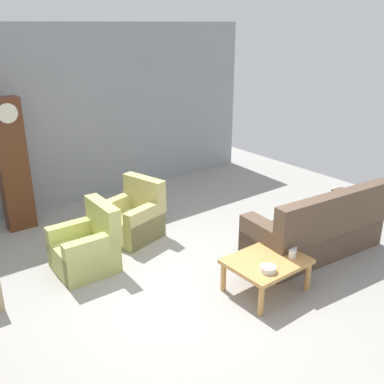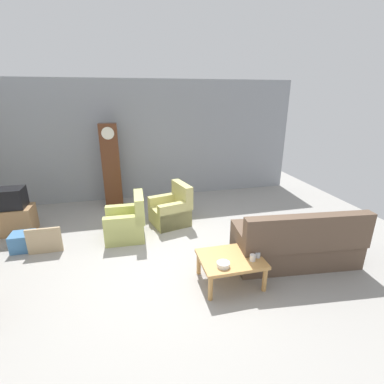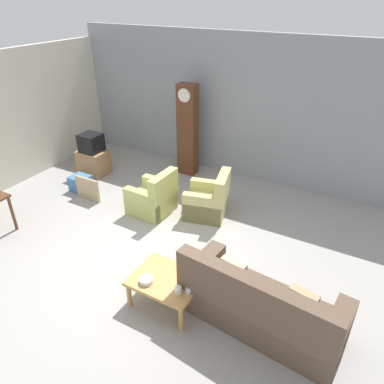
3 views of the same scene
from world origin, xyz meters
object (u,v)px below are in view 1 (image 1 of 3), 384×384
Objects in this scene: armchair_olive_far at (133,219)px; bowl_white_stacked at (268,269)px; armchair_olive_near at (87,248)px; couch_floral at (317,231)px; coffee_table_wood at (267,264)px; cup_white_porcelain at (292,254)px; grandfather_clock at (13,165)px; cup_blue_rimmed at (294,250)px.

bowl_white_stacked is (0.34, -2.52, 0.17)m from armchair_olive_far.
armchair_olive_near is 2.47m from bowl_white_stacked.
coffee_table_wood is at bearing -170.33° from couch_floral.
couch_floral is at bearing -30.32° from armchair_olive_near.
cup_white_porcelain is at bearing -71.78° from armchair_olive_far.
armchair_olive_near is 1.10m from armchair_olive_far.
grandfather_clock is (-3.12, 3.56, 0.73)m from couch_floral.
cup_white_porcelain is 0.48m from bowl_white_stacked.
couch_floral is 3.28m from armchair_olive_near.
armchair_olive_near reaches higher than bowl_white_stacked.
armchair_olive_far is at bearing 97.56° from bowl_white_stacked.
grandfather_clock is (-1.30, 1.45, 0.77)m from armchair_olive_far.
bowl_white_stacked is (1.34, -2.07, 0.17)m from armchair_olive_near.
cup_white_porcelain is (0.82, -2.48, 0.18)m from armchair_olive_far.
couch_floral is 4.79m from grandfather_clock.
grandfather_clock is 4.34m from bowl_white_stacked.
couch_floral is 1.02× the size of grandfather_clock.
armchair_olive_near and armchair_olive_far have the same top height.
bowl_white_stacked is (1.63, -3.98, -0.60)m from grandfather_clock.
armchair_olive_far is 2.09m from grandfather_clock.
coffee_table_wood is (-1.29, -0.22, 0.02)m from couch_floral.
coffee_table_wood is at bearing -50.68° from armchair_olive_near.
cup_blue_rimmed is (0.12, 0.07, -0.01)m from cup_white_porcelain.
grandfather_clock reaches higher than armchair_olive_far.
cup_white_porcelain is at bearing 4.99° from bowl_white_stacked.
couch_floral reaches higher than cup_white_porcelain.
grandfather_clock is at bearing 98.82° from armchair_olive_near.
cup_blue_rimmed is at bearing -160.87° from couch_floral.
coffee_table_wood is at bearing -64.14° from grandfather_clock.
cup_white_porcelain is 0.14m from cup_blue_rimmed.
cup_white_porcelain is (0.28, -0.16, 0.11)m from coffee_table_wood.
coffee_table_wood is 9.69× the size of cup_white_porcelain.
couch_floral is 1.09m from cup_white_porcelain.
cup_blue_rimmed is (-0.89, -0.31, 0.12)m from couch_floral.
couch_floral is 2.37× the size of armchair_olive_near.
grandfather_clock is (-1.83, 3.78, 0.70)m from coffee_table_wood.
armchair_olive_far reaches higher than cup_blue_rimmed.
cup_blue_rimmed is at bearing -68.86° from armchair_olive_far.
bowl_white_stacked is (-0.48, -0.04, -0.01)m from cup_white_porcelain.
couch_floral reaches higher than cup_blue_rimmed.
armchair_olive_near is 9.29× the size of cup_white_porcelain.
cup_blue_rimmed is (0.40, -0.09, 0.10)m from coffee_table_wood.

